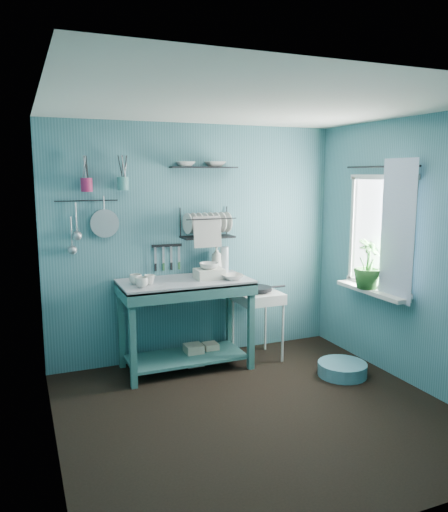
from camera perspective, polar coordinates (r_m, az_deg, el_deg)
name	(u,v)px	position (r m, az deg, el deg)	size (l,w,h in m)	color
floor	(257,412)	(4.41, 3.82, -17.35)	(3.20, 3.20, 0.00)	black
ceiling	(261,105)	(3.97, 4.23, 16.87)	(3.20, 3.20, 0.00)	silver
wall_back	(197,243)	(5.37, -3.16, 1.53)	(3.20, 3.20, 0.00)	#3A6C77
wall_front	(386,314)	(2.78, 18.05, -6.28)	(3.20, 3.20, 0.00)	#3A6C77
wall_left	(48,282)	(3.60, -19.46, -2.87)	(3.00, 3.00, 0.00)	#3A6C77
wall_right	(414,254)	(4.93, 20.91, 0.22)	(3.00, 3.00, 0.00)	#3A6C77
work_counter	(186,325)	(5.14, -4.40, -7.82)	(1.31, 0.65, 0.93)	#2E625F
mug_left	(142,282)	(4.74, -9.39, -3.00)	(0.12, 0.12, 0.10)	silver
mug_mid	(149,280)	(4.86, -8.51, -2.70)	(0.10, 0.10, 0.09)	silver
mug_right	(136,279)	(4.89, -10.05, -2.64)	(0.12, 0.12, 0.10)	silver
wash_tub	(209,274)	(5.08, -1.72, -2.03)	(0.28, 0.22, 0.10)	beige
tub_bowl	(209,266)	(5.06, -1.72, -1.14)	(0.20, 0.20, 0.06)	silver
soap_bottle	(217,260)	(5.32, -0.86, -0.42)	(0.12, 0.12, 0.30)	beige
water_bottle	(224,260)	(5.38, 0.05, -0.41)	(0.09, 0.09, 0.28)	#ACBAC0
counter_bowl	(232,277)	(5.04, 0.94, -2.39)	(0.22, 0.22, 0.05)	silver
hotplate_stand	(257,325)	(5.44, 3.84, -7.89)	(0.46, 0.46, 0.74)	silver
frying_pan	(258,289)	(5.34, 3.89, -3.73)	(0.30, 0.30, 0.04)	black
knife_strip	(167,246)	(5.24, -6.56, 1.19)	(0.32, 0.02, 0.03)	black
dish_rack	(208,223)	(5.25, -1.89, 3.82)	(0.55, 0.24, 0.32)	black
upper_shelf	(204,167)	(5.25, -2.35, 10.09)	(0.70, 0.18, 0.01)	black
shelf_bowl_left	(185,169)	(5.18, -4.43, 9.84)	(0.20, 0.20, 0.05)	silver
shelf_bowl_right	(215,166)	(5.29, -1.02, 10.27)	(0.22, 0.22, 0.05)	silver
utensil_cup_magenta	(87,185)	(4.98, -15.43, 7.85)	(0.11, 0.11, 0.13)	#A41E4F
utensil_cup_teal	(123,184)	(5.04, -11.49, 8.12)	(0.11, 0.11, 0.13)	teal
colander	(105,223)	(5.06, -13.48, 3.64)	(0.28, 0.28, 0.03)	#ABADB4
ladle_outer	(76,218)	(5.02, -16.54, 4.18)	(0.01, 0.01, 0.30)	#ABADB4
ladle_inner	(71,232)	(5.03, -17.05, 2.60)	(0.01, 0.01, 0.30)	#ABADB4
hook_rail	(87,201)	(5.04, -15.43, 6.11)	(0.01, 0.01, 0.60)	black
window_glass	(381,233)	(5.23, 17.50, 2.55)	(1.10, 1.10, 0.00)	white
windowsill	(371,291)	(5.27, 16.48, -3.86)	(0.16, 0.95, 0.04)	silver
curtain	(397,231)	(4.96, 19.18, 2.70)	(1.35, 1.35, 0.00)	white
curtain_rod	(381,167)	(5.17, 17.47, 9.71)	(0.02, 0.02, 1.05)	black
potted_plant	(368,264)	(5.24, 16.14, -0.90)	(0.28, 0.28, 0.50)	#2B6628
storage_tin_large	(194,355)	(5.33, -3.48, -11.19)	(0.18, 0.18, 0.22)	tan
storage_tin_small	(210,352)	(5.43, -1.55, -10.92)	(0.15, 0.15, 0.20)	tan
floor_basin	(342,369)	(5.21, 13.36, -12.46)	(0.48, 0.48, 0.13)	teal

